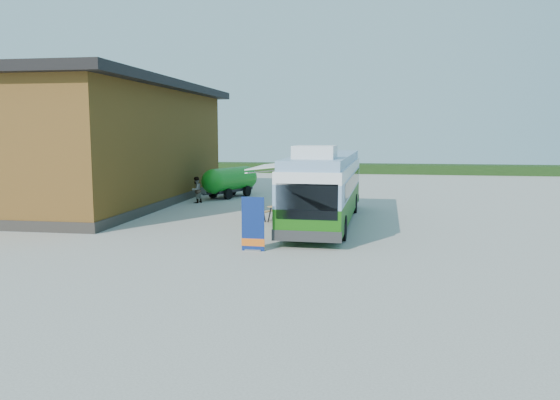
% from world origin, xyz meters
% --- Properties ---
extents(ground, '(100.00, 100.00, 0.00)m').
position_xyz_m(ground, '(0.00, 0.00, 0.00)').
color(ground, '#BCB7AD').
rests_on(ground, ground).
extents(barn, '(9.60, 21.20, 7.50)m').
position_xyz_m(barn, '(-10.50, 10.00, 3.59)').
color(barn, brown).
rests_on(barn, ground).
extents(hedge, '(40.00, 3.00, 1.00)m').
position_xyz_m(hedge, '(8.00, 38.00, 0.50)').
color(hedge, '#264419').
rests_on(hedge, ground).
extents(bus, '(3.05, 12.73, 3.89)m').
position_xyz_m(bus, '(3.24, 4.48, 1.86)').
color(bus, '#1F7413').
rests_on(bus, ground).
extents(awning, '(2.87, 4.51, 0.53)m').
position_xyz_m(awning, '(1.24, 4.60, 2.83)').
color(awning, white).
rests_on(awning, ground).
extents(banner, '(0.89, 0.20, 2.05)m').
position_xyz_m(banner, '(1.10, -2.21, 0.84)').
color(banner, navy).
rests_on(banner, ground).
extents(picnic_table, '(1.81, 1.73, 0.82)m').
position_xyz_m(picnic_table, '(0.92, 4.68, 0.61)').
color(picnic_table, tan).
rests_on(picnic_table, ground).
extents(person_a, '(0.72, 0.67, 1.66)m').
position_xyz_m(person_a, '(1.24, 7.42, 0.83)').
color(person_a, '#999999').
rests_on(person_a, ground).
extents(person_b, '(0.88, 0.98, 1.66)m').
position_xyz_m(person_b, '(-5.38, 10.87, 0.83)').
color(person_b, '#999999').
rests_on(person_b, ground).
extents(slurry_tanker, '(3.01, 5.19, 2.04)m').
position_xyz_m(slurry_tanker, '(-4.04, 14.20, 1.17)').
color(slurry_tanker, '#18871C').
rests_on(slurry_tanker, ground).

